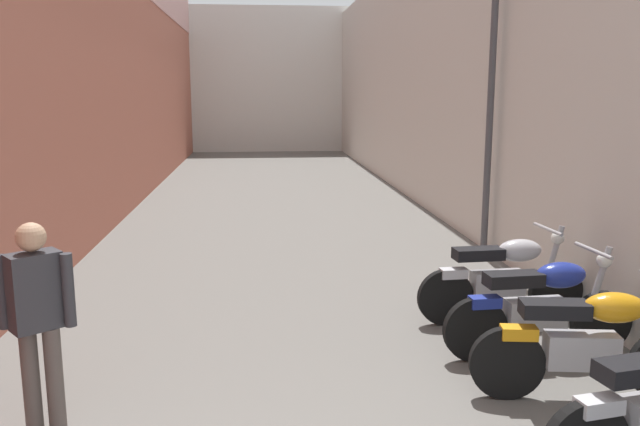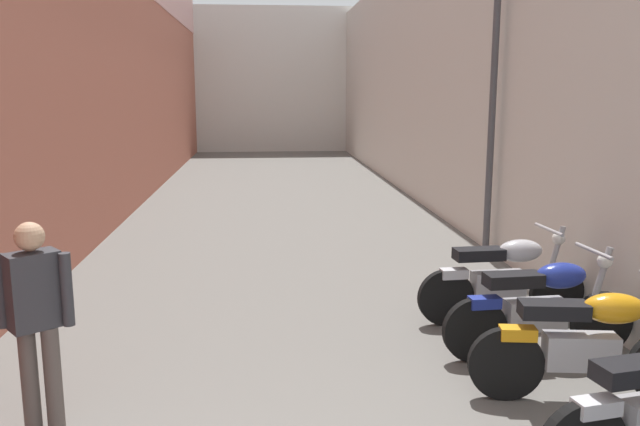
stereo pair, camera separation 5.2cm
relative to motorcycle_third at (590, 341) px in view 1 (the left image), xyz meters
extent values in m
plane|color=#66635E|center=(-2.13, 7.48, -0.50)|extent=(41.39, 41.39, 0.00)
cube|color=#B76651|center=(-5.39, 9.48, 3.69)|extent=(0.40, 25.39, 8.38)
cube|color=beige|center=(1.14, 9.48, 2.29)|extent=(0.40, 25.39, 5.57)
cube|color=silver|center=(-2.13, 23.17, 2.41)|extent=(9.13, 2.00, 5.82)
cube|color=black|center=(-0.29, -1.09, 0.26)|extent=(0.55, 0.31, 0.12)
cube|color=#B7B7BC|center=(-0.55, -1.13, 0.06)|extent=(0.30, 0.19, 0.10)
cylinder|color=black|center=(-0.63, 0.09, -0.20)|extent=(0.61, 0.17, 0.60)
cube|color=#9E9EA3|center=(-0.06, 0.01, -0.08)|extent=(0.58, 0.28, 0.28)
ellipsoid|color=orange|center=(0.17, -0.03, 0.28)|extent=(0.51, 0.33, 0.24)
cube|color=black|center=(-0.29, 0.04, 0.26)|extent=(0.55, 0.29, 0.12)
cube|color=orange|center=(-0.55, 0.08, 0.06)|extent=(0.30, 0.18, 0.10)
cylinder|color=black|center=(0.61, 0.91, -0.20)|extent=(0.60, 0.12, 0.60)
cylinder|color=black|center=(-0.63, 0.84, -0.20)|extent=(0.60, 0.12, 0.60)
cube|color=#9E9EA3|center=(-0.06, 0.87, -0.08)|extent=(0.57, 0.23, 0.28)
ellipsoid|color=navy|center=(0.17, 0.89, 0.28)|extent=(0.49, 0.29, 0.24)
cube|color=black|center=(-0.29, 0.86, 0.26)|extent=(0.53, 0.25, 0.12)
cylinder|color=#9E9EA3|center=(0.54, 0.91, 0.15)|extent=(0.25, 0.07, 0.77)
cylinder|color=#9E9EA3|center=(0.47, 0.91, 0.50)|extent=(0.07, 0.58, 0.04)
sphere|color=silver|center=(0.59, 0.91, 0.40)|extent=(0.14, 0.14, 0.14)
cube|color=navy|center=(-0.55, 0.84, 0.06)|extent=(0.29, 0.16, 0.10)
cylinder|color=black|center=(0.61, 1.86, -0.20)|extent=(0.60, 0.11, 0.60)
cylinder|color=black|center=(-0.63, 1.79, -0.20)|extent=(0.60, 0.11, 0.60)
cube|color=#9E9EA3|center=(-0.06, 1.82, -0.08)|extent=(0.57, 0.23, 0.28)
ellipsoid|color=#B7B7BC|center=(0.17, 1.83, 0.28)|extent=(0.49, 0.29, 0.24)
cube|color=black|center=(-0.29, 1.81, 0.26)|extent=(0.53, 0.25, 0.12)
cylinder|color=#9E9EA3|center=(0.54, 1.85, 0.15)|extent=(0.25, 0.07, 0.77)
cylinder|color=#9E9EA3|center=(0.47, 1.85, 0.50)|extent=(0.07, 0.58, 0.04)
sphere|color=silver|center=(0.59, 1.86, 0.40)|extent=(0.14, 0.14, 0.14)
cube|color=#B7B7BC|center=(-0.55, 1.79, 0.06)|extent=(0.29, 0.16, 0.10)
cylinder|color=#564C47|center=(-4.20, -0.16, -0.09)|extent=(0.12, 0.12, 0.82)
cylinder|color=#564C47|center=(-4.04, -0.16, -0.09)|extent=(0.12, 0.12, 0.82)
cube|color=#333338|center=(-4.12, -0.16, 0.59)|extent=(0.39, 0.37, 0.54)
sphere|color=tan|center=(-4.12, -0.16, 0.97)|extent=(0.20, 0.20, 0.20)
cylinder|color=#333338|center=(-4.34, -0.16, 0.59)|extent=(0.08, 0.08, 0.52)
cylinder|color=#333338|center=(-3.90, -0.16, 0.59)|extent=(0.08, 0.08, 0.52)
cylinder|color=#47474C|center=(0.79, 4.60, 1.81)|extent=(0.10, 0.10, 4.63)
camera|label=1|loc=(-2.59, -4.59, 1.93)|focal=36.27mm
camera|label=2|loc=(-2.54, -4.59, 1.93)|focal=36.27mm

